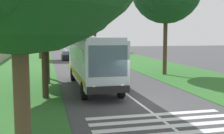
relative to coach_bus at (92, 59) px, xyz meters
name	(u,v)px	position (x,y,z in m)	size (l,w,h in m)	color
ground	(139,103)	(-5.51, -1.80, -2.15)	(160.00, 160.00, 0.00)	#424244
grass_verge_left	(16,73)	(9.49, 6.40, -2.13)	(120.00, 8.00, 0.04)	#2D6628
grass_verge_right	(165,69)	(9.49, -10.00, -2.13)	(120.00, 8.00, 0.04)	#2D6628
centre_line	(95,71)	(9.49, -1.80, -2.14)	(110.00, 0.16, 0.01)	silver
coach_bus	(92,59)	(0.00, 0.00, 0.00)	(11.16, 2.62, 3.73)	silver
zebra_crossing	(170,126)	(-9.72, -1.80, -2.14)	(4.05, 6.80, 0.01)	silver
trailing_car_0	(97,58)	(19.03, -3.68, -1.48)	(4.30, 1.78, 1.43)	gold
trailing_car_1	(67,56)	(24.07, 0.09, -1.48)	(4.30, 1.78, 1.43)	black
trailing_minibus_0	(81,47)	(34.94, -3.34, -0.60)	(6.00, 2.14, 2.53)	#BFB299
roadside_tree_left_2	(38,15)	(27.29, 4.44, 4.91)	(5.42, 4.58, 9.44)	#4C3826
roadside_tree_right_2	(94,19)	(46.39, -7.96, 5.66)	(8.63, 6.88, 11.44)	#4C3826
roadside_tree_right_3	(87,24)	(55.19, -7.61, 4.66)	(7.25, 5.83, 9.88)	brown
utility_pole	(47,29)	(2.29, 3.19, 2.23)	(0.24, 1.40, 8.39)	#473828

